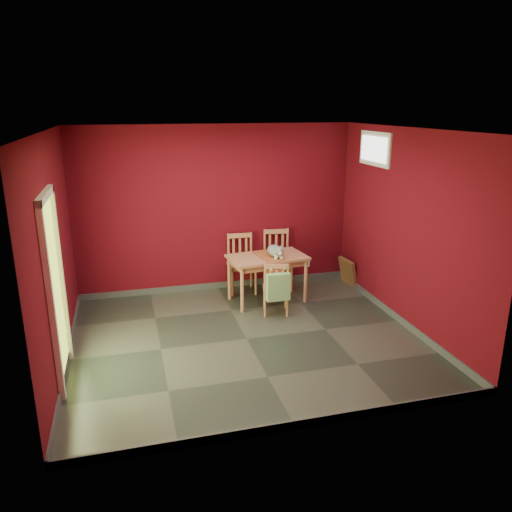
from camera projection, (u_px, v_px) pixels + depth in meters
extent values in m
plane|color=#2D342D|center=(247.00, 339.00, 6.62)|extent=(4.50, 4.50, 0.00)
plane|color=#540812|center=(216.00, 210.00, 8.07)|extent=(4.50, 0.00, 4.50)
plane|color=#540812|center=(301.00, 299.00, 4.38)|extent=(4.50, 0.00, 4.50)
plane|color=#540812|center=(54.00, 254.00, 5.67)|extent=(0.00, 4.00, 4.00)
plane|color=#540812|center=(406.00, 230.00, 6.78)|extent=(0.00, 4.00, 4.00)
plane|color=white|center=(245.00, 130.00, 5.83)|extent=(4.50, 4.50, 0.00)
cube|color=#3F4244|center=(218.00, 285.00, 8.44)|extent=(4.50, 0.02, 0.10)
cube|color=#3F4244|center=(297.00, 424.00, 4.77)|extent=(4.50, 0.02, 0.10)
cube|color=#3F4244|center=(68.00, 357.00, 6.05)|extent=(0.03, 4.00, 0.10)
cube|color=#3F4244|center=(398.00, 318.00, 7.16)|extent=(0.03, 4.00, 0.10)
cube|color=#B7D838|center=(55.00, 293.00, 5.40)|extent=(0.02, 0.85, 2.05)
cube|color=white|center=(51.00, 306.00, 4.96)|extent=(0.06, 0.08, 2.13)
cube|color=white|center=(61.00, 276.00, 5.82)|extent=(0.06, 0.08, 2.13)
cube|color=white|center=(45.00, 196.00, 5.09)|extent=(0.06, 1.01, 0.08)
cube|color=white|center=(375.00, 149.00, 7.41)|extent=(0.03, 0.90, 0.50)
cube|color=white|center=(374.00, 149.00, 7.41)|extent=(0.02, 0.76, 0.36)
cube|color=silver|center=(307.00, 264.00, 8.77)|extent=(0.08, 0.02, 0.12)
cube|color=#B87656|center=(267.00, 257.00, 7.72)|extent=(1.26, 0.83, 0.04)
cube|color=#B87656|center=(267.00, 261.00, 7.74)|extent=(1.12, 0.70, 0.10)
cylinder|color=#B87656|center=(242.00, 290.00, 7.38)|extent=(0.05, 0.05, 0.70)
cylinder|color=#B87656|center=(229.00, 278.00, 7.88)|extent=(0.05, 0.05, 0.70)
cylinder|color=#B87656|center=(306.00, 281.00, 7.77)|extent=(0.05, 0.05, 0.70)
cylinder|color=#B87656|center=(290.00, 270.00, 8.27)|extent=(0.05, 0.05, 0.70)
cube|color=#A14B29|center=(267.00, 256.00, 7.71)|extent=(0.38, 0.66, 0.01)
cube|color=#A14B29|center=(273.00, 272.00, 7.46)|extent=(0.30, 0.05, 0.31)
cube|color=#B87656|center=(242.00, 265.00, 8.17)|extent=(0.47, 0.47, 0.04)
cylinder|color=#B87656|center=(233.00, 284.00, 8.02)|extent=(0.04, 0.04, 0.44)
cylinder|color=#B87656|center=(229.00, 276.00, 8.38)|extent=(0.04, 0.04, 0.44)
cylinder|color=#B87656|center=(256.00, 282.00, 8.10)|extent=(0.04, 0.04, 0.44)
cylinder|color=#B87656|center=(251.00, 275.00, 8.45)|extent=(0.04, 0.04, 0.44)
cylinder|color=#B87656|center=(228.00, 248.00, 8.23)|extent=(0.04, 0.04, 0.48)
cylinder|color=#B87656|center=(251.00, 246.00, 8.31)|extent=(0.04, 0.04, 0.48)
cube|color=#B87656|center=(240.00, 236.00, 8.21)|extent=(0.40, 0.06, 0.07)
cube|color=#B87656|center=(234.00, 250.00, 8.26)|extent=(0.04, 0.02, 0.37)
cube|color=#B87656|center=(240.00, 249.00, 8.28)|extent=(0.04, 0.02, 0.37)
cube|color=#B87656|center=(246.00, 249.00, 8.30)|extent=(0.04, 0.02, 0.37)
cube|color=#B87656|center=(278.00, 261.00, 8.33)|extent=(0.51, 0.51, 0.04)
cylinder|color=#B87656|center=(268.00, 280.00, 8.19)|extent=(0.04, 0.04, 0.45)
cylinder|color=#B87656|center=(265.00, 272.00, 8.56)|extent=(0.04, 0.04, 0.45)
cylinder|color=#B87656|center=(292.00, 279.00, 8.24)|extent=(0.04, 0.04, 0.45)
cylinder|color=#B87656|center=(287.00, 271.00, 8.61)|extent=(0.04, 0.04, 0.45)
cylinder|color=#B87656|center=(265.00, 243.00, 8.41)|extent=(0.04, 0.04, 0.49)
cylinder|color=#B87656|center=(288.00, 242.00, 8.46)|extent=(0.04, 0.04, 0.49)
cube|color=#B87656|center=(276.00, 231.00, 8.38)|extent=(0.42, 0.09, 0.08)
cube|color=#B87656|center=(270.00, 246.00, 8.43)|extent=(0.04, 0.03, 0.38)
cube|color=#B87656|center=(276.00, 245.00, 8.45)|extent=(0.04, 0.03, 0.38)
cube|color=#B87656|center=(282.00, 245.00, 8.46)|extent=(0.04, 0.03, 0.38)
cube|color=#B87656|center=(276.00, 288.00, 7.36)|extent=(0.46, 0.46, 0.04)
cylinder|color=#B87656|center=(286.00, 297.00, 7.57)|extent=(0.03, 0.03, 0.37)
cylinder|color=#B87656|center=(287.00, 305.00, 7.26)|extent=(0.03, 0.03, 0.37)
cylinder|color=#B87656|center=(265.00, 297.00, 7.57)|extent=(0.03, 0.03, 0.37)
cylinder|color=#B87656|center=(265.00, 305.00, 7.26)|extent=(0.03, 0.03, 0.37)
cylinder|color=#B87656|center=(288.00, 277.00, 7.14)|extent=(0.03, 0.03, 0.41)
cylinder|color=#B87656|center=(265.00, 278.00, 7.14)|extent=(0.03, 0.03, 0.41)
cube|color=#B87656|center=(277.00, 266.00, 7.09)|extent=(0.34, 0.11, 0.06)
cube|color=#B87656|center=(283.00, 280.00, 7.15)|extent=(0.04, 0.03, 0.32)
cube|color=#B87656|center=(277.00, 280.00, 7.15)|extent=(0.04, 0.03, 0.32)
cube|color=#B87656|center=(270.00, 280.00, 7.15)|extent=(0.04, 0.03, 0.32)
cube|color=#80B173|center=(278.00, 287.00, 7.10)|extent=(0.34, 0.11, 0.40)
cylinder|color=#80B173|center=(271.00, 269.00, 7.06)|extent=(0.02, 0.17, 0.02)
cylinder|color=#80B173|center=(284.00, 268.00, 7.10)|extent=(0.02, 0.17, 0.02)
cube|color=brown|center=(348.00, 272.00, 8.56)|extent=(0.19, 0.47, 0.46)
cube|color=black|center=(348.00, 272.00, 8.56)|extent=(0.13, 0.33, 0.32)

